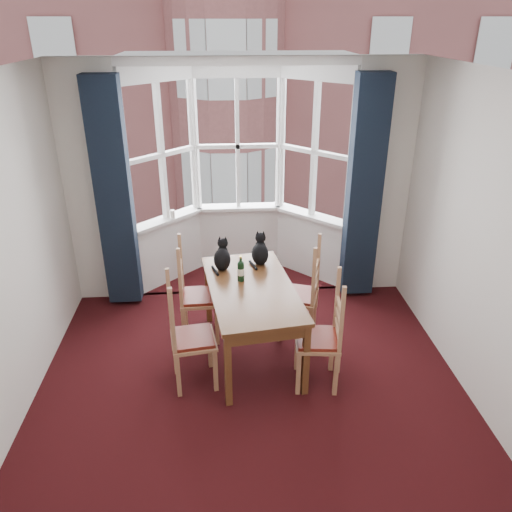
{
  "coord_description": "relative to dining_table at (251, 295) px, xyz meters",
  "views": [
    {
      "loc": [
        -0.22,
        -3.33,
        3.16
      ],
      "look_at": [
        0.1,
        1.05,
        1.05
      ],
      "focal_mm": 35.0,
      "sensor_mm": 36.0,
      "label": 1
    }
  ],
  "objects": [
    {
      "name": "floor",
      "position": [
        -0.04,
        -0.91,
        -0.69
      ],
      "size": [
        4.5,
        4.5,
        0.0
      ],
      "primitive_type": "plane",
      "color": "black",
      "rests_on": "ground"
    },
    {
      "name": "ceiling",
      "position": [
        -0.04,
        -0.91,
        2.11
      ],
      "size": [
        4.5,
        4.5,
        0.0
      ],
      "primitive_type": "plane",
      "rotation": [
        3.14,
        0.0,
        0.0
      ],
      "color": "white",
      "rests_on": "floor"
    },
    {
      "name": "wall_right",
      "position": [
        1.96,
        -0.91,
        0.71
      ],
      "size": [
        0.0,
        4.5,
        4.5
      ],
      "primitive_type": "plane",
      "rotation": [
        1.57,
        0.0,
        -1.57
      ],
      "color": "silver",
      "rests_on": "floor"
    },
    {
      "name": "wall_back_pier_left",
      "position": [
        -1.69,
        1.34,
        0.71
      ],
      "size": [
        0.7,
        0.12,
        2.8
      ],
      "primitive_type": "cube",
      "color": "silver",
      "rests_on": "floor"
    },
    {
      "name": "wall_back_pier_right",
      "position": [
        1.61,
        1.34,
        0.71
      ],
      "size": [
        0.7,
        0.12,
        2.8
      ],
      "primitive_type": "cube",
      "color": "silver",
      "rests_on": "floor"
    },
    {
      "name": "bay_window",
      "position": [
        -0.04,
        1.84,
        0.71
      ],
      "size": [
        2.76,
        0.94,
        2.8
      ],
      "color": "white",
      "rests_on": "floor"
    },
    {
      "name": "curtain_left",
      "position": [
        -1.46,
        1.16,
        0.66
      ],
      "size": [
        0.38,
        0.22,
        2.6
      ],
      "primitive_type": "cube",
      "color": "black",
      "rests_on": "floor"
    },
    {
      "name": "curtain_right",
      "position": [
        1.38,
        1.16,
        0.66
      ],
      "size": [
        0.38,
        0.22,
        2.6
      ],
      "primitive_type": "cube",
      "color": "black",
      "rests_on": "floor"
    },
    {
      "name": "dining_table",
      "position": [
        0.0,
        0.0,
        0.0
      ],
      "size": [
        1.01,
        1.61,
        0.78
      ],
      "color": "brown",
      "rests_on": "floor"
    },
    {
      "name": "chair_left_near",
      "position": [
        -0.65,
        -0.41,
        -0.22
      ],
      "size": [
        0.46,
        0.48,
        0.92
      ],
      "color": "tan",
      "rests_on": "floor"
    },
    {
      "name": "chair_left_far",
      "position": [
        -0.62,
        0.35,
        -0.22
      ],
      "size": [
        0.41,
        0.43,
        0.92
      ],
      "color": "tan",
      "rests_on": "floor"
    },
    {
      "name": "chair_right_near",
      "position": [
        0.67,
        -0.5,
        -0.22
      ],
      "size": [
        0.44,
        0.46,
        0.92
      ],
      "color": "tan",
      "rests_on": "floor"
    },
    {
      "name": "chair_right_far",
      "position": [
        0.6,
        0.29,
        -0.22
      ],
      "size": [
        0.51,
        0.52,
        0.92
      ],
      "color": "tan",
      "rests_on": "floor"
    },
    {
      "name": "cat_left",
      "position": [
        -0.28,
        0.41,
        0.22
      ],
      "size": [
        0.21,
        0.27,
        0.34
      ],
      "color": "black",
      "rests_on": "dining_table"
    },
    {
      "name": "cat_right",
      "position": [
        0.13,
        0.51,
        0.22
      ],
      "size": [
        0.21,
        0.28,
        0.35
      ],
      "color": "black",
      "rests_on": "dining_table"
    },
    {
      "name": "wine_bottle",
      "position": [
        -0.1,
        0.14,
        0.21
      ],
      "size": [
        0.07,
        0.07,
        0.27
      ],
      "color": "black",
      "rests_on": "dining_table"
    },
    {
      "name": "candle_tall",
      "position": [
        -0.89,
        1.69,
        0.23
      ],
      "size": [
        0.06,
        0.06,
        0.11
      ],
      "primitive_type": "cylinder",
      "color": "white",
      "rests_on": "bay_window"
    },
    {
      "name": "street",
      "position": [
        -0.04,
        31.34,
        -6.69
      ],
      "size": [
        80.0,
        80.0,
        0.0
      ],
      "primitive_type": "plane",
      "color": "#333335",
      "rests_on": "ground"
    },
    {
      "name": "tenement_building",
      "position": [
        -0.04,
        13.1,
        0.9
      ],
      "size": [
        18.4,
        7.8,
        15.2
      ],
      "color": "#9F5652",
      "rests_on": "street"
    }
  ]
}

